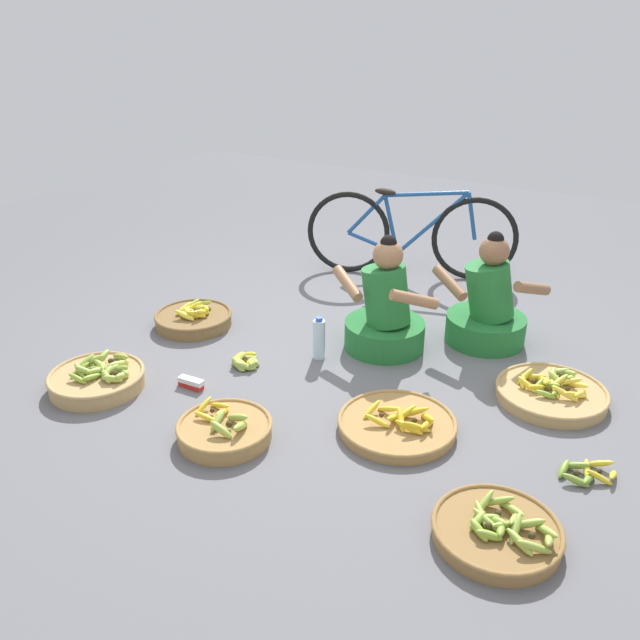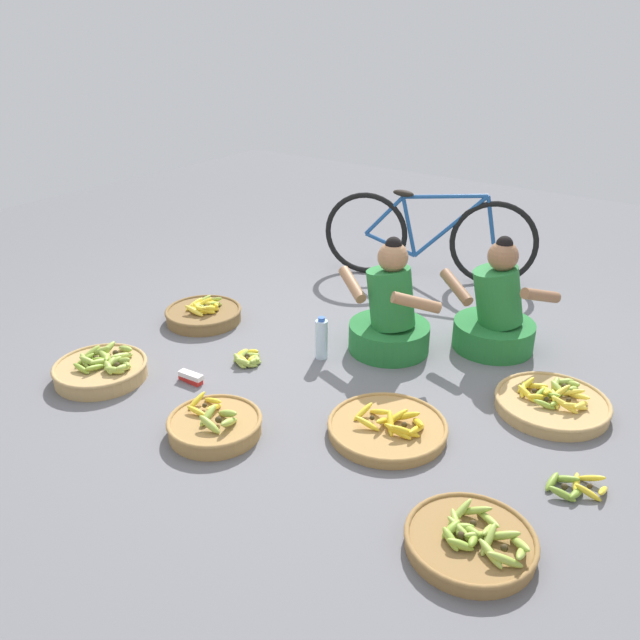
% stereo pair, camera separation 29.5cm
% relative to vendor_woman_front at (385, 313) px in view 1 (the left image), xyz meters
% --- Properties ---
extents(ground_plane, '(10.00, 10.00, 0.00)m').
position_rel_vendor_woman_front_xyz_m(ground_plane, '(-0.19, -0.30, -0.24)').
color(ground_plane, slate).
extents(vendor_woman_front, '(0.75, 0.52, 0.76)m').
position_rel_vendor_woman_front_xyz_m(vendor_woman_front, '(0.00, 0.00, 0.00)').
color(vendor_woman_front, '#237233').
rests_on(vendor_woman_front, ground).
extents(vendor_woman_behind, '(0.72, 0.55, 0.76)m').
position_rel_vendor_woman_front_xyz_m(vendor_woman_behind, '(0.54, 0.42, -0.00)').
color(vendor_woman_behind, '#237233').
rests_on(vendor_woman_behind, ground).
extents(bicycle_leaning, '(1.61, 0.64, 0.73)m').
position_rel_vendor_woman_front_xyz_m(bicycle_leaning, '(-0.39, 1.27, 0.12)').
color(bicycle_leaning, black).
rests_on(bicycle_leaning, ground).
extents(banana_basket_mid_left, '(0.55, 0.55, 0.17)m').
position_rel_vendor_woman_front_xyz_m(banana_basket_mid_left, '(-1.21, -1.32, -0.18)').
color(banana_basket_mid_left, tan).
rests_on(banana_basket_mid_left, ground).
extents(banana_basket_front_left, '(0.63, 0.63, 0.14)m').
position_rel_vendor_woman_front_xyz_m(banana_basket_front_left, '(0.47, -0.82, -0.20)').
color(banana_basket_front_left, '#A87F47').
rests_on(banana_basket_front_left, ground).
extents(banana_basket_front_center, '(0.62, 0.62, 0.14)m').
position_rel_vendor_woman_front_xyz_m(banana_basket_front_center, '(1.10, -0.09, -0.20)').
color(banana_basket_front_center, tan).
rests_on(banana_basket_front_center, ground).
extents(banana_basket_back_center, '(0.49, 0.49, 0.16)m').
position_rel_vendor_woman_front_xyz_m(banana_basket_back_center, '(-0.26, -1.34, -0.19)').
color(banana_basket_back_center, '#A87F47').
rests_on(banana_basket_back_center, ground).
extents(banana_basket_near_bicycle, '(0.54, 0.54, 0.17)m').
position_rel_vendor_woman_front_xyz_m(banana_basket_near_bicycle, '(-1.28, -0.38, -0.18)').
color(banana_basket_near_bicycle, brown).
rests_on(banana_basket_near_bicycle, ground).
extents(banana_basket_mid_right, '(0.54, 0.54, 0.14)m').
position_rel_vendor_woman_front_xyz_m(banana_basket_mid_right, '(1.16, -1.33, -0.20)').
color(banana_basket_mid_right, olive).
rests_on(banana_basket_mid_right, ground).
extents(loose_bananas_front_right, '(0.25, 0.24, 0.08)m').
position_rel_vendor_woman_front_xyz_m(loose_bananas_front_right, '(1.40, -0.71, -0.22)').
color(loose_bananas_front_right, yellow).
rests_on(loose_bananas_front_right, ground).
extents(loose_bananas_near_vendor, '(0.20, 0.21, 0.09)m').
position_rel_vendor_woman_front_xyz_m(loose_bananas_near_vendor, '(-0.63, -0.66, -0.21)').
color(loose_bananas_near_vendor, '#9EB747').
rests_on(loose_bananas_near_vendor, ground).
extents(water_bottle, '(0.08, 0.08, 0.28)m').
position_rel_vendor_woman_front_xyz_m(water_bottle, '(-0.29, -0.34, -0.11)').
color(water_bottle, silver).
rests_on(water_bottle, ground).
extents(packet_carton_stack, '(0.17, 0.06, 0.06)m').
position_rel_vendor_woman_front_xyz_m(packet_carton_stack, '(-0.74, -1.04, -0.21)').
color(packet_carton_stack, red).
rests_on(packet_carton_stack, ground).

